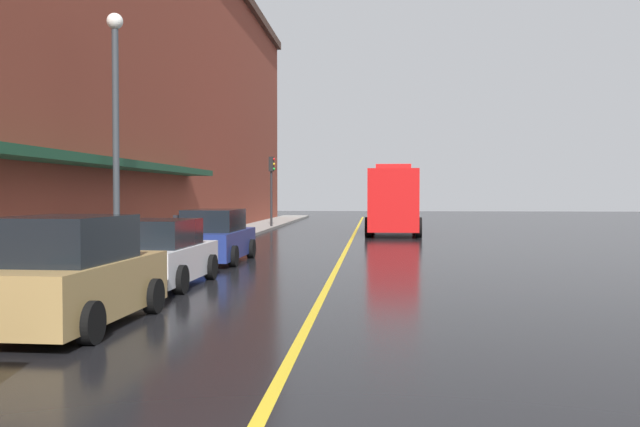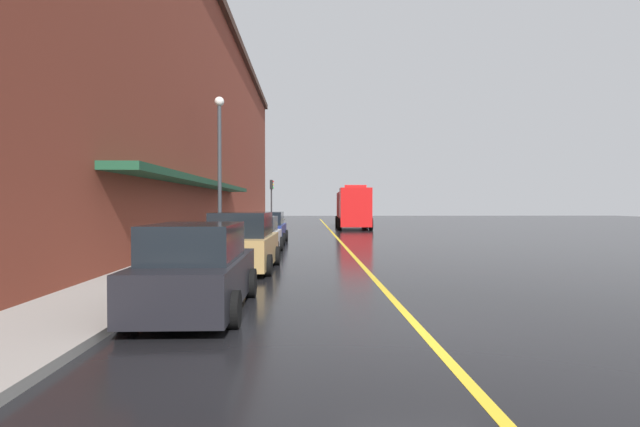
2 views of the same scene
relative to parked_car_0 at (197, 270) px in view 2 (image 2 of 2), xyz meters
The scene contains 14 objects.
ground_plane 23.91m from the parked_car_0, 80.38° to the left, with size 112.00×112.00×0.00m, color black.
sidewalk_left 23.67m from the parked_car_0, 95.35° to the left, with size 2.40×70.00×0.15m, color gray.
lane_center_stripe 23.91m from the parked_car_0, 80.38° to the left, with size 0.16×70.00×0.01m, color gold.
brick_building_left 25.19m from the parked_car_0, 111.54° to the left, with size 12.17×64.00×15.25m.
parked_car_0 is the anchor object (origin of this frame).
parked_car_1 5.82m from the parked_car_0, 88.98° to the left, with size 2.18×4.26×1.83m.
parked_car_2 10.78m from the parked_car_0, 89.85° to the left, with size 2.07×4.16×1.58m.
parked_car_3 16.44m from the parked_car_0, 89.83° to the left, with size 1.98×4.53×1.68m.
fire_truck 33.05m from the parked_car_0, 79.35° to the left, with size 3.01×9.03×3.64m.
parking_meter_0 16.92m from the parked_car_0, 94.60° to the left, with size 0.14×0.18×1.33m.
parking_meter_1 5.58m from the parked_car_0, 104.09° to the left, with size 0.14×0.18×1.33m.
parking_meter_2 7.84m from the parked_car_0, 99.97° to the left, with size 0.14×0.18×1.33m.
street_lamp_left 13.88m from the parked_car_0, 98.39° to the left, with size 0.44×0.44×6.94m.
traffic_light_near 37.28m from the parked_car_0, 91.99° to the left, with size 0.38×0.36×4.30m.
Camera 2 is at (-1.87, -7.89, 2.07)m, focal length 27.03 mm.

